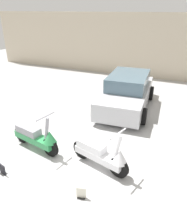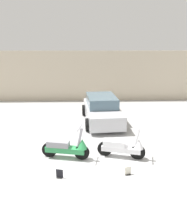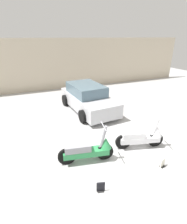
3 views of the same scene
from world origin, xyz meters
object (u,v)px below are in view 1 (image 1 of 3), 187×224
object	(u,v)px
scooter_front_left	(37,136)
car_rear_left	(127,92)
placard_near_right_scooter	(81,193)
scooter_front_right	(102,154)
placard_near_left_scooter	(3,170)

from	to	relation	value
scooter_front_left	car_rear_left	world-z (taller)	car_rear_left
car_rear_left	placard_near_right_scooter	bearing A→B (deg)	0.74
scooter_front_left	car_rear_left	xyz separation A→B (m)	(1.38, 3.72, 0.20)
scooter_front_left	placard_near_right_scooter	size ratio (longest dim) A/B	6.21
car_rear_left	placard_near_right_scooter	xyz separation A→B (m)	(0.46, -4.75, -0.49)
scooter_front_right	car_rear_left	distance (m)	3.76
scooter_front_right	placard_near_left_scooter	bearing A→B (deg)	-135.26
scooter_front_left	scooter_front_right	xyz separation A→B (m)	(1.86, -0.00, -0.01)
placard_near_left_scooter	scooter_front_right	bearing A→B (deg)	29.68
scooter_front_right	placard_near_right_scooter	size ratio (longest dim) A/B	6.04
scooter_front_left	car_rear_left	bearing A→B (deg)	80.68
scooter_front_left	car_rear_left	distance (m)	3.97
scooter_front_right	placard_near_left_scooter	world-z (taller)	scooter_front_right
scooter_front_left	scooter_front_right	size ratio (longest dim) A/B	1.03
scooter_front_left	placard_near_right_scooter	bearing A→B (deg)	-18.12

